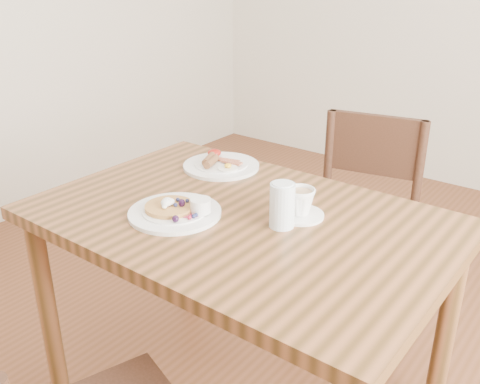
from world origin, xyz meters
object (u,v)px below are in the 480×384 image
Objects in this scene: dining_table at (240,244)px; teacup_saucer at (300,204)px; water_glass at (282,205)px; breakfast_plate at (220,164)px; chair_far at (360,219)px; pancake_plate at (177,210)px.

teacup_saucer is at bearing 33.37° from dining_table.
water_glass reaches higher than dining_table.
dining_table is 4.44× the size of breakfast_plate.
dining_table is at bearing -41.87° from breakfast_plate.
chair_far is 6.93× the size of water_glass.
water_glass is at bearing -94.35° from teacup_saucer.
water_glass is (-0.01, -0.09, 0.03)m from teacup_saucer.
pancake_plate is 1.00× the size of breakfast_plate.
chair_far is 6.29× the size of teacup_saucer.
water_glass is (0.06, -0.66, 0.32)m from chair_far.
pancake_plate is at bearing 62.25° from chair_far.
chair_far is at bearing 96.34° from teacup_saucer.
chair_far is 0.61m from breakfast_plate.
chair_far reaches higher than water_glass.
pancake_plate is 2.13× the size of water_glass.
teacup_saucer is (0.06, -0.58, 0.30)m from chair_far.
pancake_plate is 1.93× the size of teacup_saucer.
chair_far reaches higher than dining_table.
dining_table is at bearing 38.97° from pancake_plate.
water_glass is at bearing 24.02° from pancake_plate.
chair_far is at bearing 94.97° from water_glass.
breakfast_plate is 1.93× the size of teacup_saucer.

